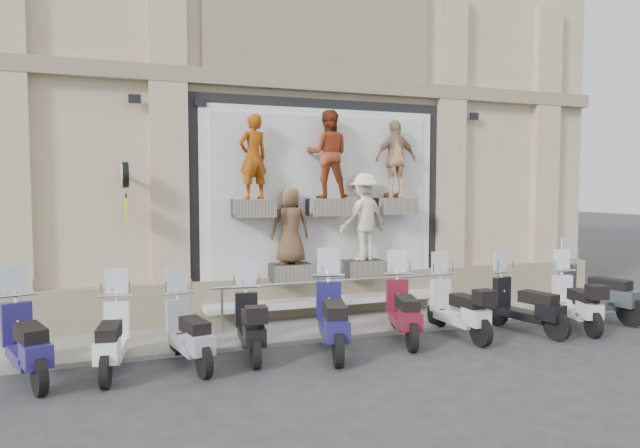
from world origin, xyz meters
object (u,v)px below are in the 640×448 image
at_px(scooter_a, 26,326).
at_px(guard_rail, 339,303).
at_px(scooter_h, 526,293).
at_px(clock_sign_bracket, 126,183).
at_px(scooter_b, 112,324).
at_px(scooter_j, 596,279).
at_px(scooter_f, 404,297).
at_px(scooter_c, 189,319).
at_px(scooter_i, 576,291).
at_px(scooter_e, 333,303).
at_px(scooter_d, 250,312).
at_px(scooter_g, 458,296).

bearing_deg(scooter_a, guard_rail, -3.57).
bearing_deg(scooter_h, guard_rail, 139.32).
xyz_separation_m(clock_sign_bracket, scooter_h, (7.00, -2.16, -2.05)).
xyz_separation_m(scooter_b, scooter_j, (9.38, 0.13, 0.10)).
relative_size(scooter_f, scooter_h, 1.03).
bearing_deg(scooter_a, scooter_c, -21.30).
distance_m(scooter_f, scooter_i, 3.54).
bearing_deg(scooter_a, scooter_b, -20.77).
relative_size(scooter_b, scooter_e, 0.88).
distance_m(scooter_a, scooter_h, 8.43).
relative_size(scooter_b, scooter_h, 0.97).
height_order(guard_rail, scooter_c, scooter_c).
height_order(scooter_f, scooter_i, scooter_f).
xyz_separation_m(scooter_d, scooter_j, (7.28, 0.02, 0.10)).
height_order(scooter_d, scooter_f, scooter_f).
relative_size(guard_rail, clock_sign_bracket, 4.96).
height_order(guard_rail, scooter_j, scooter_j).
height_order(scooter_c, scooter_i, scooter_i).
xyz_separation_m(clock_sign_bracket, scooter_j, (9.08, -1.79, -1.97)).
relative_size(guard_rail, scooter_b, 2.80).
bearing_deg(scooter_c, scooter_j, -9.40).
relative_size(scooter_g, scooter_h, 1.00).
distance_m(scooter_c, scooter_i, 7.29).
bearing_deg(scooter_h, scooter_c, 166.39).
bearing_deg(guard_rail, scooter_j, -14.35).
height_order(scooter_c, scooter_h, scooter_h).
bearing_deg(scooter_i, guard_rail, 174.00).
xyz_separation_m(scooter_d, scooter_g, (3.82, -0.17, 0.02)).
height_order(scooter_a, scooter_j, scooter_j).
xyz_separation_m(scooter_d, scooter_h, (5.20, -0.34, 0.03)).
bearing_deg(scooter_j, scooter_f, 166.38).
bearing_deg(scooter_i, scooter_b, -165.13).
bearing_deg(scooter_b, scooter_i, 5.87).
height_order(scooter_a, scooter_d, scooter_a).
relative_size(guard_rail, scooter_i, 2.78).
bearing_deg(scooter_b, scooter_d, 11.17).
xyz_separation_m(guard_rail, scooter_h, (3.10, -1.69, 0.29)).
bearing_deg(scooter_g, scooter_e, -178.55).
distance_m(scooter_h, scooter_i, 1.10).
xyz_separation_m(scooter_g, scooter_j, (3.46, 0.19, 0.08)).
xyz_separation_m(guard_rail, scooter_e, (-0.78, -1.64, 0.37)).
relative_size(scooter_c, scooter_d, 1.00).
xyz_separation_m(guard_rail, scooter_b, (-4.19, -1.46, 0.27)).
height_order(clock_sign_bracket, scooter_e, clock_sign_bracket).
bearing_deg(scooter_g, guard_rail, 137.20).
height_order(scooter_c, scooter_f, scooter_f).
relative_size(guard_rail, scooter_a, 2.58).
bearing_deg(scooter_d, scooter_e, -6.23).
relative_size(clock_sign_bracket, scooter_e, 0.50).
height_order(clock_sign_bracket, scooter_i, clock_sign_bracket).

